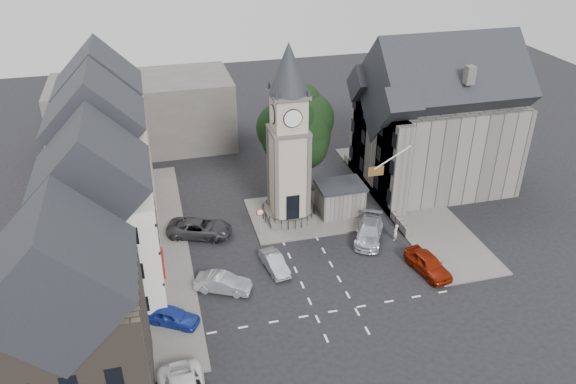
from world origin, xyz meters
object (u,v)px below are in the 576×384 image
object	(u,v)px
car_west_blue	(172,316)
stone_shelter	(340,199)
clock_tower	(289,137)
car_east_red	(428,264)
pedestrian	(396,232)

from	to	relation	value
car_west_blue	stone_shelter	bearing A→B (deg)	-24.23
clock_tower	car_west_blue	bearing A→B (deg)	-134.10
stone_shelter	car_east_red	world-z (taller)	stone_shelter
clock_tower	car_east_red	world-z (taller)	clock_tower
car_east_red	pedestrian	world-z (taller)	car_east_red
car_west_blue	pedestrian	size ratio (longest dim) A/B	2.53
clock_tower	car_west_blue	world-z (taller)	clock_tower
pedestrian	car_east_red	bearing A→B (deg)	55.51
car_west_blue	pedestrian	world-z (taller)	pedestrian
clock_tower	car_east_red	bearing A→B (deg)	-51.60
car_west_blue	car_east_red	bearing A→B (deg)	-56.29
car_west_blue	pedestrian	xyz separation A→B (m)	(19.50, 5.88, 0.11)
clock_tower	stone_shelter	world-z (taller)	clock_tower
car_east_red	pedestrian	bearing A→B (deg)	86.59
clock_tower	pedestrian	xyz separation A→B (m)	(8.00, -5.99, -7.35)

